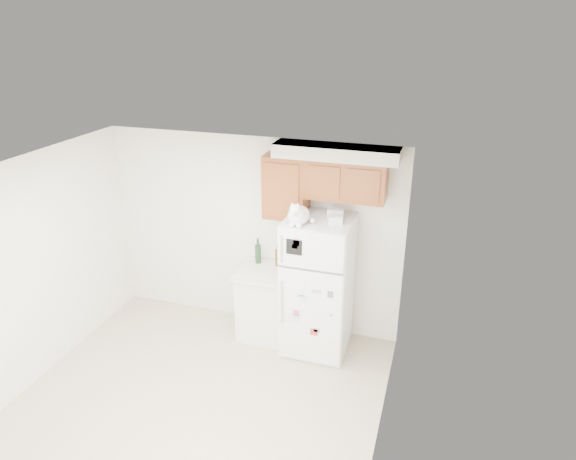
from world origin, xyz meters
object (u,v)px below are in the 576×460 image
at_px(base_counter, 265,302).
at_px(bottle_green, 258,251).
at_px(cat, 298,215).
at_px(storage_box_front, 335,220).
at_px(storage_box_back, 336,213).
at_px(bottle_amber, 278,255).
at_px(refrigerator, 318,286).

xyz_separation_m(base_counter, bottle_green, (-0.15, 0.17, 0.62)).
height_order(cat, storage_box_front, cat).
height_order(storage_box_back, bottle_green, storage_box_back).
xyz_separation_m(storage_box_back, bottle_amber, (-0.74, 0.12, -0.69)).
xyz_separation_m(refrigerator, storage_box_front, (0.19, -0.06, 0.89)).
xyz_separation_m(refrigerator, base_counter, (-0.69, 0.07, -0.39)).
distance_m(storage_box_back, bottle_amber, 1.01).
relative_size(storage_box_front, bottle_green, 0.45).
height_order(cat, bottle_green, cat).
bearing_deg(bottle_green, bottle_amber, 0.89).
xyz_separation_m(storage_box_back, bottle_green, (-1.00, 0.12, -0.66)).
height_order(cat, bottle_amber, cat).
bearing_deg(storage_box_front, refrigerator, 141.03).
bearing_deg(bottle_amber, storage_box_back, -9.35).
bearing_deg(bottle_amber, base_counter, -122.51).
bearing_deg(storage_box_front, bottle_amber, 137.00).
distance_m(refrigerator, cat, 1.00).
xyz_separation_m(refrigerator, cat, (-0.18, -0.21, 0.96)).
height_order(refrigerator, storage_box_front, storage_box_front).
distance_m(refrigerator, base_counter, 0.79).
relative_size(base_counter, storage_box_front, 6.13).
distance_m(base_counter, bottle_green, 0.66).
xyz_separation_m(refrigerator, bottle_amber, (-0.58, 0.25, 0.21)).
relative_size(base_counter, cat, 2.15).
bearing_deg(bottle_green, storage_box_back, -6.69).
xyz_separation_m(cat, storage_box_back, (0.34, 0.34, -0.06)).
bearing_deg(cat, bottle_amber, 130.33).
xyz_separation_m(base_counter, cat, (0.51, -0.29, 1.35)).
height_order(refrigerator, storage_box_back, storage_box_back).
distance_m(base_counter, bottle_amber, 0.64).
bearing_deg(storage_box_front, base_counter, 150.28).
bearing_deg(refrigerator, base_counter, 173.91).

